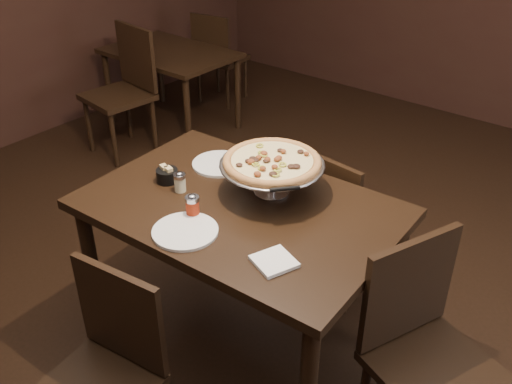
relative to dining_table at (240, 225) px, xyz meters
The scene contains 16 objects.
room 0.68m from the dining_table, ahead, with size 6.04×7.04×2.84m.
dining_table is the anchor object (origin of this frame).
background_table 2.73m from the dining_table, 142.76° to the left, with size 1.08×0.72×0.68m.
pizza_stand 0.32m from the dining_table, 73.37° to the left, with size 0.46×0.46×0.19m.
parmesan_shaker 0.33m from the dining_table, 163.99° to the right, with size 0.05×0.05×0.10m.
pepper_flake_shaker 0.27m from the dining_table, 116.70° to the right, with size 0.06×0.06×0.10m.
packet_caddy 0.42m from the dining_table, behind, with size 0.10×0.10×0.08m.
napkin_stack 0.44m from the dining_table, 32.56° to the right, with size 0.14×0.14×0.02m, color white.
plate_left 0.39m from the dining_table, 145.66° to the left, with size 0.26×0.26×0.01m, color white.
plate_near 0.32m from the dining_table, 96.60° to the right, with size 0.27×0.27×0.01m, color white.
serving_spatula 0.34m from the dining_table, ahead, with size 0.16×0.16×0.02m.
chair_far 0.69m from the dining_table, 78.43° to the left, with size 0.45×0.45×0.88m.
chair_near 0.81m from the dining_table, 91.58° to the right, with size 0.45×0.45×0.87m.
chair_side 0.91m from the dining_table, ahead, with size 0.57×0.57×0.94m.
bg_chair_far 3.20m from the dining_table, 133.95° to the left, with size 0.46×0.46×0.86m.
bg_chair_near 2.39m from the dining_table, 152.48° to the left, with size 0.52×0.52×0.99m.
Camera 1 is at (1.32, -1.54, 2.16)m, focal length 40.00 mm.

